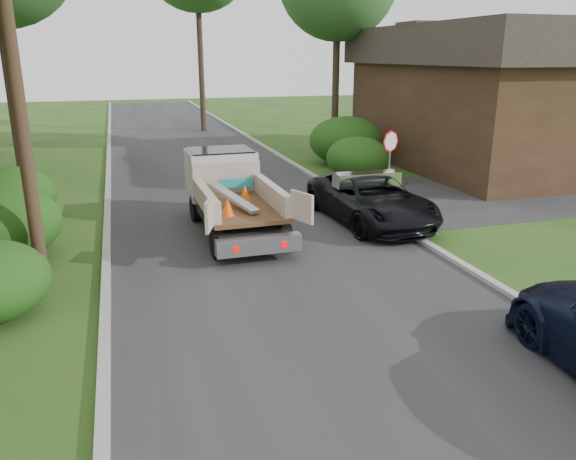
# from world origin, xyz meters

# --- Properties ---
(ground) EXTENTS (120.00, 120.00, 0.00)m
(ground) POSITION_xyz_m (0.00, 0.00, 0.00)
(ground) COLOR #274714
(ground) RESTS_ON ground
(road) EXTENTS (8.00, 90.00, 0.02)m
(road) POSITION_xyz_m (0.00, 10.00, 0.00)
(road) COLOR #28282B
(road) RESTS_ON ground
(side_street) EXTENTS (16.00, 7.00, 0.02)m
(side_street) POSITION_xyz_m (12.00, 9.00, 0.01)
(side_street) COLOR #28282B
(side_street) RESTS_ON ground
(curb_left) EXTENTS (0.20, 90.00, 0.12)m
(curb_left) POSITION_xyz_m (-4.10, 10.00, 0.06)
(curb_left) COLOR #9E9E99
(curb_left) RESTS_ON ground
(curb_right) EXTENTS (0.20, 90.00, 0.12)m
(curb_right) POSITION_xyz_m (4.10, 10.00, 0.06)
(curb_right) COLOR #9E9E99
(curb_right) RESTS_ON ground
(stop_sign) EXTENTS (0.71, 0.32, 2.48)m
(stop_sign) POSITION_xyz_m (5.20, 9.00, 1.78)
(stop_sign) COLOR slate
(stop_sign) RESTS_ON ground
(utility_pole) EXTENTS (2.42, 1.25, 10.00)m
(utility_pole) POSITION_xyz_m (-5.48, 4.98, 5.17)
(utility_pole) COLOR #382619
(utility_pole) RESTS_ON ground
(house_right) EXTENTS (9.72, 12.96, 6.20)m
(house_right) POSITION_xyz_m (13.00, 14.00, 3.16)
(house_right) COLOR #352115
(house_right) RESTS_ON ground
(hedge_left_b) EXTENTS (2.86, 2.86, 1.87)m
(hedge_left_b) POSITION_xyz_m (-6.50, 6.50, 0.94)
(hedge_left_b) COLOR #1C430F
(hedge_left_b) RESTS_ON ground
(hedge_left_c) EXTENTS (2.60, 2.60, 1.70)m
(hedge_left_c) POSITION_xyz_m (-6.80, 10.00, 0.85)
(hedge_left_c) COLOR #1C430F
(hedge_left_c) RESTS_ON ground
(hedge_right_a) EXTENTS (2.60, 2.60, 1.70)m
(hedge_right_a) POSITION_xyz_m (5.80, 13.00, 0.85)
(hedge_right_a) COLOR #1C430F
(hedge_right_a) RESTS_ON ground
(hedge_right_b) EXTENTS (3.38, 3.38, 2.21)m
(hedge_right_b) POSITION_xyz_m (6.50, 16.00, 1.10)
(hedge_right_b) COLOR #1C430F
(hedge_right_b) RESTS_ON ground
(flatbed_truck) EXTENTS (2.63, 5.64, 2.12)m
(flatbed_truck) POSITION_xyz_m (-0.60, 7.85, 1.15)
(flatbed_truck) COLOR black
(flatbed_truck) RESTS_ON ground
(black_pickup) EXTENTS (2.66, 5.31, 1.44)m
(black_pickup) POSITION_xyz_m (3.60, 6.93, 0.72)
(black_pickup) COLOR black
(black_pickup) RESTS_ON ground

